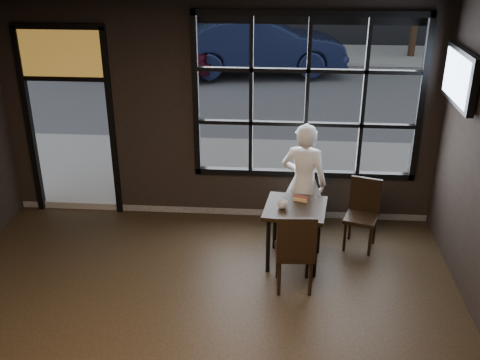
# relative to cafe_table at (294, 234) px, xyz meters

# --- Properties ---
(ceiling) EXTENTS (6.00, 7.00, 0.02)m
(ceiling) POSITION_rel_cafe_table_xyz_m (-1.07, -2.28, 2.82)
(ceiling) COLOR black
(ceiling) RESTS_ON ground
(window_frame) EXTENTS (3.06, 0.12, 2.28)m
(window_frame) POSITION_rel_cafe_table_xyz_m (0.13, 1.22, 1.41)
(window_frame) COLOR black
(window_frame) RESTS_ON ground
(stained_transom) EXTENTS (1.20, 0.06, 0.70)m
(stained_transom) POSITION_rel_cafe_table_xyz_m (-3.17, 1.22, 1.96)
(stained_transom) COLOR orange
(stained_transom) RESTS_ON ground
(street_asphalt) EXTENTS (60.00, 41.00, 0.04)m
(street_asphalt) POSITION_rel_cafe_table_xyz_m (-1.07, 21.72, -0.41)
(street_asphalt) COLOR #545456
(street_asphalt) RESTS_ON ground
(cafe_table) EXTENTS (0.81, 0.81, 0.79)m
(cafe_table) POSITION_rel_cafe_table_xyz_m (0.00, 0.00, 0.00)
(cafe_table) COLOR black
(cafe_table) RESTS_ON floor
(chair_near) EXTENTS (0.47, 0.47, 1.01)m
(chair_near) POSITION_rel_cafe_table_xyz_m (-0.01, -0.54, 0.11)
(chair_near) COLOR black
(chair_near) RESTS_ON floor
(chair_window) EXTENTS (0.50, 0.50, 0.93)m
(chair_window) POSITION_rel_cafe_table_xyz_m (0.87, 0.43, 0.07)
(chair_window) COLOR black
(chair_window) RESTS_ON floor
(man) EXTENTS (0.67, 0.52, 1.64)m
(man) POSITION_rel_cafe_table_xyz_m (0.11, 0.63, 0.42)
(man) COLOR silver
(man) RESTS_ON floor
(hotdog) EXTENTS (0.22, 0.14, 0.06)m
(hotdog) POSITION_rel_cafe_table_xyz_m (0.07, 0.16, 0.42)
(hotdog) COLOR tan
(hotdog) RESTS_ON cafe_table
(cup) EXTENTS (0.14, 0.14, 0.10)m
(cup) POSITION_rel_cafe_table_xyz_m (-0.16, -0.05, 0.44)
(cup) COLOR silver
(cup) RESTS_ON cafe_table
(tv) EXTENTS (0.13, 1.11, 0.65)m
(tv) POSITION_rel_cafe_table_xyz_m (1.86, 0.51, 1.89)
(tv) COLOR black
(tv) RESTS_ON wall_right
(navy_car) EXTENTS (4.95, 2.36, 1.57)m
(navy_car) POSITION_rel_cafe_table_xyz_m (-0.88, 9.77, 0.49)
(navy_car) COLOR #111835
(navy_car) RESTS_ON street_asphalt
(maroon_car) EXTENTS (4.21, 2.08, 1.38)m
(maroon_car) POSITION_rel_cafe_table_xyz_m (-4.01, 9.46, 0.40)
(maroon_car) COLOR #400B1A
(maroon_car) RESTS_ON street_asphalt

